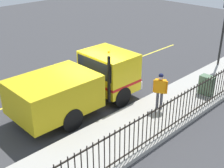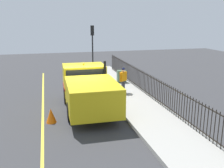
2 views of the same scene
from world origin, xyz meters
The scene contains 8 objects.
ground_plane centered at (0.00, 0.00, 0.00)m, with size 49.55×49.55×0.00m, color #38383A.
sidewalk_slab centered at (2.92, 0.00, 0.09)m, with size 2.66×22.52×0.18m, color #A3A099.
lane_marking centered at (-2.44, 0.00, 0.00)m, with size 0.12×20.27×0.01m, color yellow.
work_truck centered at (0.05, -0.45, 1.28)m, with size 2.59×5.95×2.59m.
worker_standing centered at (2.73, 1.58, 1.21)m, with size 0.56×0.41×1.68m.
iron_fence centered at (4.05, 0.00, 0.89)m, with size 0.04×19.18×1.41m.
utility_cabinet centered at (3.44, 4.34, 0.64)m, with size 0.66×0.43×0.93m, color #4C6B4C.
traffic_cone centered at (-2.03, -1.97, 0.36)m, with size 0.50×0.50×0.72m, color orange.
Camera 1 is at (9.61, -8.15, 6.88)m, focal length 49.01 mm.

